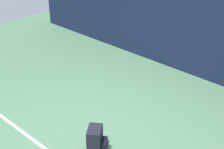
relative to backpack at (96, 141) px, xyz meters
The scene contains 3 objects.
ground_plane 0.39m from the backpack, 140.46° to the left, with size 12.00×12.00×0.00m, color #4C7556.
back_fence 3.36m from the backpack, 94.52° to the left, with size 10.00×0.10×2.38m, color #141E38.
backpack is the anchor object (origin of this frame).
Camera 1 is at (3.16, -2.93, 3.41)m, focal length 54.59 mm.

